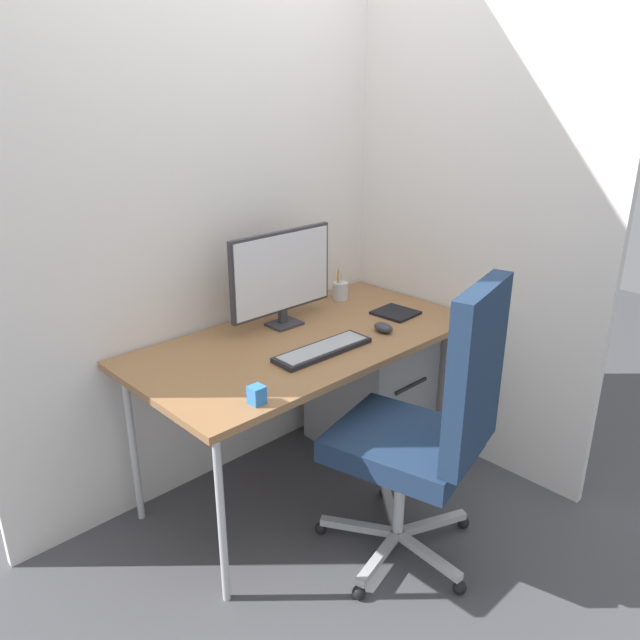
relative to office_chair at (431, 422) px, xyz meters
The scene contains 12 objects.
ground_plane 0.90m from the office_chair, 89.61° to the left, with size 8.00×8.00×0.00m, color #4C4C51.
wall_back 1.34m from the office_chair, 89.76° to the left, with size 2.39×0.04×2.80m, color white.
wall_side_right 1.24m from the office_chair, 34.71° to the left, with size 0.04×1.64×2.80m, color white.
desk 0.67m from the office_chair, 89.61° to the left, with size 1.50×0.76×0.73m.
office_chair is the anchor object (origin of this frame).
filing_cabinet 0.94m from the office_chair, 55.70° to the left, with size 0.46×0.52×0.57m.
monitor 0.93m from the office_chair, 87.70° to the left, with size 0.54×0.11×0.42m.
keyboard 0.53m from the office_chair, 95.33° to the left, with size 0.44×0.14×0.02m.
mouse 0.59m from the office_chair, 58.90° to the left, with size 0.06×0.10×0.04m, color #333338.
pen_holder 1.05m from the office_chair, 63.04° to the left, with size 0.08×0.08×0.17m.
notebook 0.79m from the office_chair, 49.60° to the left, with size 0.17×0.18×0.01m, color black.
desk_clamp_accessory 0.64m from the office_chair, 144.41° to the left, with size 0.05×0.05×0.06m, color #337FD8.
Camera 1 is at (-1.63, -1.78, 1.74)m, focal length 34.60 mm.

